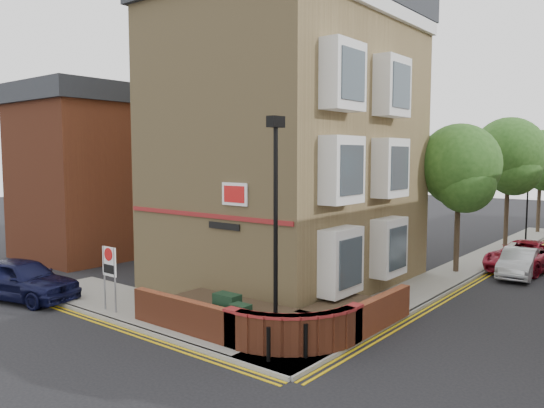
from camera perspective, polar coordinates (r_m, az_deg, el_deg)
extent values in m
plane|color=black|center=(15.21, -7.46, -15.54)|extent=(120.00, 120.00, 0.00)
cube|color=gray|center=(18.62, -11.70, -11.49)|extent=(13.00, 3.00, 0.12)
cube|color=gray|center=(27.65, 20.54, -6.20)|extent=(2.00, 32.00, 0.12)
cube|color=gray|center=(17.75, -15.52, -12.42)|extent=(13.00, 0.15, 0.12)
cube|color=gray|center=(27.36, 22.54, -6.38)|extent=(0.15, 32.00, 0.12)
cube|color=gold|center=(17.63, -16.19, -12.74)|extent=(13.00, 0.28, 0.01)
cube|color=gold|center=(27.31, 23.05, -6.54)|extent=(0.28, 32.00, 0.01)
cube|color=#A08655|center=(22.24, 1.93, 5.85)|extent=(8.00, 10.00, 11.00)
cube|color=maroon|center=(18.56, -7.41, -1.19)|extent=(7.80, 0.06, 0.15)
cube|color=white|center=(17.44, -4.04, 1.06)|extent=(1.10, 0.05, 0.75)
cube|color=black|center=(17.89, -5.19, -2.38)|extent=(1.40, 0.04, 0.22)
cylinder|color=black|center=(14.22, 0.39, -3.94)|extent=(0.12, 0.12, 6.00)
cylinder|color=black|center=(14.86, 0.39, -13.88)|extent=(0.20, 0.20, 0.80)
cube|color=black|center=(14.06, 0.40, 8.84)|extent=(0.25, 0.50, 0.30)
cube|color=black|center=(16.05, -4.84, -11.68)|extent=(0.80, 0.45, 1.20)
cube|color=black|center=(15.34, -3.40, -12.68)|extent=(0.55, 0.40, 1.10)
cylinder|color=black|center=(14.02, -0.38, -14.86)|extent=(0.11, 0.11, 0.90)
cylinder|color=black|center=(14.28, 3.64, -14.49)|extent=(0.11, 0.11, 0.90)
cylinder|color=slate|center=(19.16, -17.57, -7.57)|extent=(0.06, 0.06, 2.20)
cylinder|color=slate|center=(18.67, -16.53, -7.87)|extent=(0.06, 0.06, 2.20)
cube|color=white|center=(18.79, -17.11, -5.93)|extent=(0.72, 0.04, 1.00)
cylinder|color=red|center=(18.73, -17.20, -5.20)|extent=(0.44, 0.02, 0.44)
cube|color=brown|center=(30.97, -16.20, 2.48)|extent=(6.00, 10.00, 8.00)
cube|color=#25272C|center=(31.09, -16.42, 10.79)|extent=(6.40, 10.40, 1.00)
cylinder|color=#382B1E|center=(25.41, 19.31, -1.81)|extent=(0.24, 0.24, 4.55)
sphere|color=#244F1A|center=(25.23, 19.49, 4.06)|extent=(3.64, 3.64, 3.64)
sphere|color=#244F1A|center=(24.85, 20.07, 2.08)|extent=(2.60, 2.60, 2.60)
sphere|color=#244F1A|center=(25.72, 19.12, 3.07)|extent=(2.86, 2.86, 2.86)
cylinder|color=#382B1E|center=(33.01, 23.93, 0.03)|extent=(0.24, 0.24, 5.04)
sphere|color=#244F1A|center=(32.89, 24.12, 5.03)|extent=(4.03, 4.03, 4.03)
sphere|color=#244F1A|center=(32.51, 24.61, 3.36)|extent=(2.88, 2.88, 2.88)
sphere|color=#244F1A|center=(33.36, 23.76, 4.17)|extent=(3.17, 3.17, 3.17)
cylinder|color=#382B1E|center=(40.78, 26.79, 0.63)|extent=(0.24, 0.24, 4.76)
sphere|color=#244F1A|center=(40.68, 26.95, 4.45)|extent=(3.81, 3.81, 3.81)
sphere|color=#244F1A|center=(41.14, 26.62, 3.81)|extent=(2.99, 2.99, 2.99)
cylinder|color=black|center=(35.90, 25.71, -1.13)|extent=(0.10, 0.10, 3.20)
imported|color=black|center=(35.75, 25.85, 2.22)|extent=(0.20, 0.16, 1.00)
imported|color=black|center=(22.01, -25.32, -7.32)|extent=(4.94, 2.92, 1.58)
imported|color=#B0B3B9|center=(26.11, 25.01, -5.75)|extent=(1.64, 3.90, 1.25)
imported|color=maroon|center=(27.60, 25.56, -5.06)|extent=(3.11, 5.30, 1.38)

